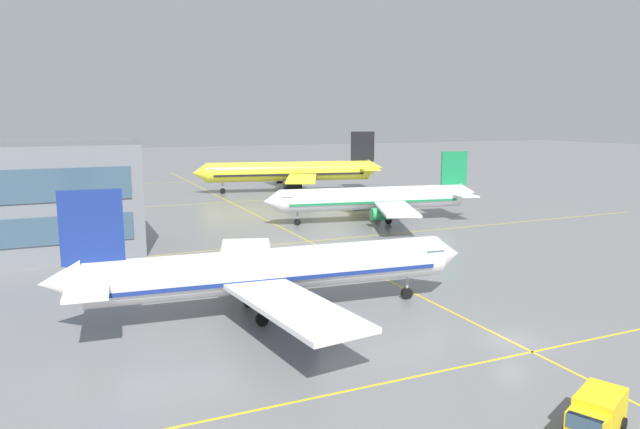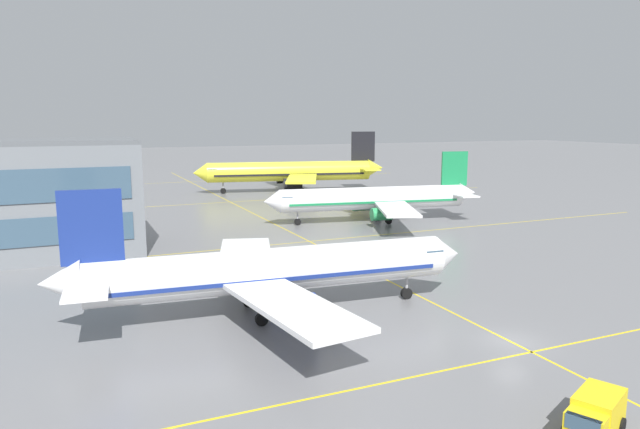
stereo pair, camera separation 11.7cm
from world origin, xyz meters
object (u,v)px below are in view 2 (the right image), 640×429
object	(u,v)px
airliner_second_row	(375,198)
service_truck_red_van	(595,414)
airliner_front_gate	(270,270)
airliner_third_row	(292,172)

from	to	relation	value
airliner_second_row	service_truck_red_van	bearing A→B (deg)	-108.91
airliner_front_gate	service_truck_red_van	world-z (taller)	airliner_front_gate
service_truck_red_van	airliner_third_row	bearing A→B (deg)	77.65
airliner_third_row	service_truck_red_van	size ratio (longest dim) A/B	9.17
airliner_second_row	service_truck_red_van	xyz separation A→B (m)	(-19.73, -57.59, -2.45)
airliner_second_row	airliner_third_row	world-z (taller)	airliner_third_row
airliner_front_gate	airliner_second_row	bearing A→B (deg)	49.83
airliner_front_gate	service_truck_red_van	size ratio (longest dim) A/B	7.65
airliner_second_row	airliner_front_gate	bearing A→B (deg)	-130.17
airliner_second_row	airliner_third_row	distance (m)	39.41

